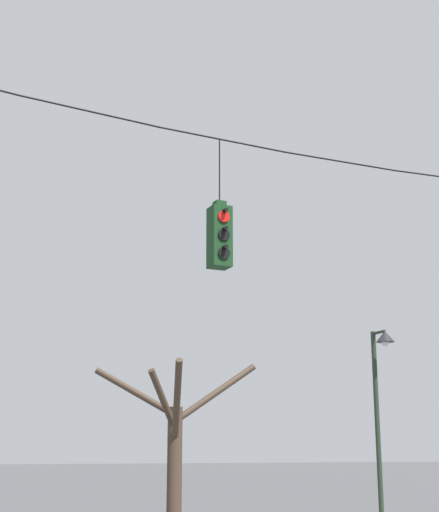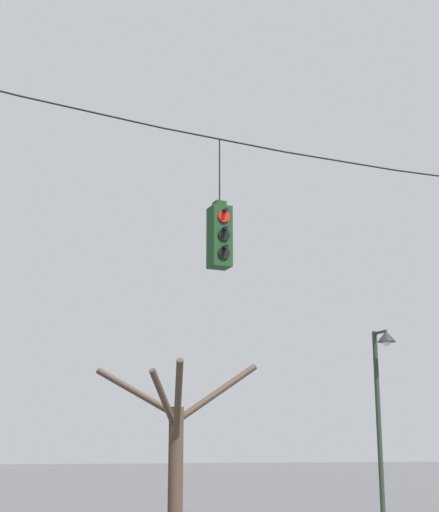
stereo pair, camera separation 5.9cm
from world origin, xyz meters
name	(u,v)px [view 2 (the right image)]	position (x,y,z in m)	size (l,w,h in m)	color
span_wire	(342,154)	(0.00, 0.22, 7.01)	(16.51, 0.03, 0.44)	black
traffic_light_near_right_pole	(220,236)	(-2.47, 0.21, 5.16)	(0.34, 0.46, 2.28)	#143819
street_lamp	(383,381)	(3.70, 4.59, 3.31)	(0.45, 0.78, 4.55)	#233323
bare_tree	(176,439)	(-1.23, 5.57, 1.93)	(3.82, 2.56, 3.72)	#423326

